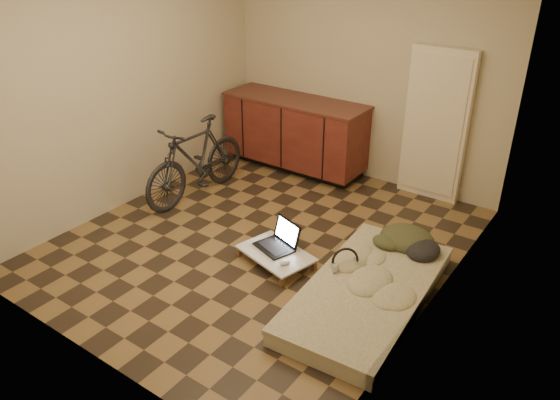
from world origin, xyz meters
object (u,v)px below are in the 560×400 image
Objects in this scene: futon at (367,292)px; laptop at (278,242)px; bicycle at (196,156)px; lap_desk at (276,254)px.

futon is 1.01m from laptop.
laptop is (1.50, -0.50, -0.34)m from bicycle.
bicycle is 1.99× the size of lap_desk.
laptop reaches higher than lap_desk.
laptop is at bearing 127.14° from lap_desk.
futon is 4.41× the size of laptop.
futon is 0.95m from lap_desk.
bicycle is at bearing 173.14° from lap_desk.
lap_desk is at bearing -19.92° from bicycle.
lap_desk is at bearing 175.24° from futon.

